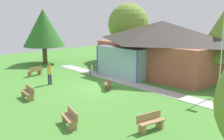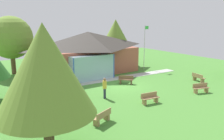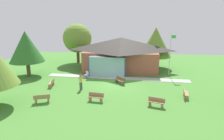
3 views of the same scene
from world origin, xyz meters
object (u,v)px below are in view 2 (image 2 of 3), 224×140
at_px(tree_behind_pavilion_right, 116,36).
at_px(bench_rear_near_path, 126,80).
at_px(flagpole, 145,45).
at_px(visitor_strolling_lawn, 105,86).
at_px(bench_lawn_far_right, 198,78).
at_px(tree_lawn_corner, 45,70).
at_px(bench_front_center, 150,98).
at_px(pavilion, 88,51).
at_px(patio_chair_west, 75,82).
at_px(bench_mid_left, 60,100).
at_px(bench_front_left, 102,117).
at_px(tree_behind_pavilion_left, 11,38).
at_px(bench_front_right, 201,88).

bearing_deg(tree_behind_pavilion_right, bench_rear_near_path, -119.15).
relative_size(flagpole, visitor_strolling_lawn, 3.27).
relative_size(bench_lawn_far_right, tree_lawn_corner, 0.24).
xyz_separation_m(bench_front_center, tree_lawn_corner, (-8.87, -2.21, 3.77)).
height_order(pavilion, patio_chair_west, pavilion).
xyz_separation_m(bench_mid_left, patio_chair_west, (3.22, 3.89, 0.01)).
xyz_separation_m(flagpole, tree_behind_pavilion_right, (-1.63, 4.19, 0.96)).
bearing_deg(tree_lawn_corner, flagpole, 35.25).
distance_m(pavilion, bench_mid_left, 11.66).
distance_m(bench_front_left, patio_chair_west, 8.77).
bearing_deg(patio_chair_west, bench_front_center, 136.75).
height_order(bench_front_center, bench_front_left, same).
xyz_separation_m(bench_lawn_far_right, tree_lawn_corner, (-17.59, -4.14, 3.77)).
bearing_deg(tree_behind_pavilion_left, flagpole, -24.19).
bearing_deg(bench_front_right, bench_rear_near_path, -40.93).
height_order(bench_front_right, bench_lawn_far_right, same).
xyz_separation_m(flagpole, tree_behind_pavilion_left, (-14.78, 6.64, 1.17)).
bearing_deg(tree_behind_pavilion_right, tree_behind_pavilion_left, 169.43).
bearing_deg(bench_lawn_far_right, bench_front_center, -67.29).
height_order(bench_mid_left, bench_front_left, same).
relative_size(bench_lawn_far_right, bench_front_left, 1.00).
bearing_deg(bench_front_left, bench_front_center, -11.18).
distance_m(flagpole, tree_lawn_corner, 21.13).
height_order(pavilion, tree_behind_pavilion_left, tree_behind_pavilion_left).
distance_m(flagpole, tree_behind_pavilion_right, 4.59).
bearing_deg(bench_rear_near_path, tree_behind_pavilion_right, -76.39).
bearing_deg(tree_behind_pavilion_left, visitor_strolling_lawn, -73.03).
relative_size(pavilion, flagpole, 2.07).
bearing_deg(flagpole, bench_front_right, -104.60).
bearing_deg(patio_chair_west, bench_rear_near_path, -177.08).
bearing_deg(bench_lawn_far_right, bench_front_right, -40.75).
relative_size(flagpole, tree_behind_pavilion_right, 0.89).
height_order(bench_rear_near_path, tree_behind_pavilion_left, tree_behind_pavilion_left).
distance_m(bench_front_left, tree_behind_pavilion_left, 18.00).
bearing_deg(tree_behind_pavilion_left, tree_behind_pavilion_right, -10.57).
xyz_separation_m(bench_front_left, tree_lawn_corner, (-3.92, -1.30, 3.77)).
height_order(bench_front_center, bench_mid_left, same).
bearing_deg(tree_behind_pavilion_right, bench_mid_left, -140.41).
bearing_deg(tree_lawn_corner, visitor_strolling_lawn, 38.24).
relative_size(bench_front_left, tree_lawn_corner, 0.25).
height_order(bench_front_right, tree_lawn_corner, tree_lawn_corner).
bearing_deg(bench_lawn_far_right, tree_behind_pavilion_left, -123.91).
bearing_deg(bench_front_center, bench_rear_near_path, -101.64).
bearing_deg(patio_chair_west, bench_mid_left, 77.38).
bearing_deg(flagpole, bench_rear_near_path, -145.35).
distance_m(flagpole, bench_rear_near_path, 8.31).
relative_size(flagpole, tree_lawn_corner, 0.90).
distance_m(bench_front_left, visitor_strolling_lawn, 4.79).
xyz_separation_m(pavilion, tree_lawn_corner, (-10.32, -14.65, 1.62)).
xyz_separation_m(bench_front_right, bench_front_center, (-5.61, 0.58, 0.00)).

